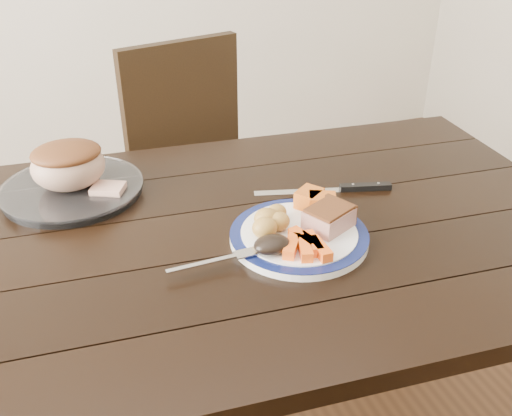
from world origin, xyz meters
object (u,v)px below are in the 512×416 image
object	(u,v)px
fork	(220,260)
carving_knife	(349,188)
serving_platter	(73,190)
roast_joint	(68,166)
chair_far	(201,169)
dining_table	(218,268)
pork_slice	(329,219)
dinner_plate	(299,237)

from	to	relation	value
fork	carving_knife	world-z (taller)	fork
serving_platter	roast_joint	size ratio (longest dim) A/B	1.91
chair_far	roast_joint	size ratio (longest dim) A/B	5.70
dining_table	pork_slice	size ratio (longest dim) A/B	18.57
dining_table	fork	xyz separation A→B (m)	(-0.03, -0.13, 0.11)
fork	carving_knife	size ratio (longest dim) A/B	0.57
chair_far	serving_platter	bearing A→B (deg)	34.10
serving_platter	carving_knife	world-z (taller)	serving_platter
chair_far	pork_slice	size ratio (longest dim) A/B	10.38
serving_platter	carving_knife	distance (m)	0.64
pork_slice	serving_platter	bearing A→B (deg)	142.49
dining_table	roast_joint	world-z (taller)	roast_joint
carving_knife	roast_joint	bearing A→B (deg)	176.35
serving_platter	pork_slice	xyz separation A→B (m)	(0.47, -0.36, 0.03)
dinner_plate	pork_slice	bearing A→B (deg)	-4.76
dining_table	pork_slice	distance (m)	0.26
carving_knife	dining_table	bearing A→B (deg)	-154.39
roast_joint	dinner_plate	bearing A→B (deg)	-41.05
pork_slice	carving_knife	xyz separation A→B (m)	(0.13, 0.16, -0.03)
dining_table	fork	size ratio (longest dim) A/B	9.34
chair_far	dinner_plate	size ratio (longest dim) A/B	3.35
dinner_plate	pork_slice	xyz separation A→B (m)	(0.06, -0.01, 0.03)
chair_far	pork_slice	world-z (taller)	chair_far
dinner_plate	serving_platter	bearing A→B (deg)	138.95
serving_platter	fork	bearing A→B (deg)	-59.43
dining_table	chair_far	world-z (taller)	chair_far
serving_platter	roast_joint	xyz separation A→B (m)	(0.00, 0.00, 0.06)
serving_platter	dinner_plate	bearing A→B (deg)	-41.05
chair_far	pork_slice	bearing A→B (deg)	79.54
chair_far	carving_knife	bearing A→B (deg)	91.19
dining_table	fork	distance (m)	0.17
serving_platter	carving_knife	xyz separation A→B (m)	(0.60, -0.21, -0.00)
dining_table	carving_knife	world-z (taller)	carving_knife
dining_table	carving_knife	bearing A→B (deg)	10.44
pork_slice	carving_knife	bearing A→B (deg)	49.84
dinner_plate	pork_slice	distance (m)	0.07
chair_far	fork	size ratio (longest dim) A/B	5.22
dining_table	chair_far	distance (m)	0.76
dinner_plate	dining_table	bearing A→B (deg)	148.92
chair_far	pork_slice	xyz separation A→B (m)	(0.05, -0.83, 0.27)
serving_platter	chair_far	bearing A→B (deg)	47.95
serving_platter	carving_knife	size ratio (longest dim) A/B	0.99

